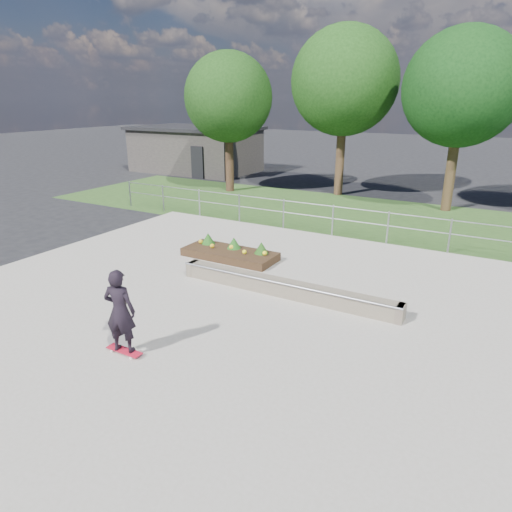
{
  "coord_description": "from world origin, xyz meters",
  "views": [
    {
      "loc": [
        5.55,
        -7.88,
        4.86
      ],
      "look_at": [
        0.2,
        1.5,
        1.1
      ],
      "focal_mm": 32.0,
      "sensor_mm": 36.0,
      "label": 1
    }
  ],
  "objects": [
    {
      "name": "tree_far_left",
      "position": [
        -8.0,
        13.0,
        4.85
      ],
      "size": [
        4.55,
        4.55,
        7.15
      ],
      "color": "#301D13",
      "rests_on": "ground"
    },
    {
      "name": "grass_verge",
      "position": [
        0.0,
        11.0,
        0.01
      ],
      "size": [
        30.0,
        8.0,
        0.02
      ],
      "primitive_type": "cube",
      "color": "#27451B",
      "rests_on": "ground"
    },
    {
      "name": "skateboarder",
      "position": [
        -0.63,
        -2.31,
        0.98
      ],
      "size": [
        0.8,
        0.57,
        1.78
      ],
      "color": "silver",
      "rests_on": "concrete_slab"
    },
    {
      "name": "fence",
      "position": [
        0.0,
        7.5,
        0.77
      ],
      "size": [
        20.06,
        0.06,
        1.2
      ],
      "color": "gray",
      "rests_on": "ground"
    },
    {
      "name": "planter_bed",
      "position": [
        -1.91,
        3.58,
        0.24
      ],
      "size": [
        3.0,
        1.2,
        0.61
      ],
      "color": "black",
      "rests_on": "concrete_slab"
    },
    {
      "name": "ground",
      "position": [
        0.0,
        0.0,
        0.0
      ],
      "size": [
        120.0,
        120.0,
        0.0
      ],
      "primitive_type": "plane",
      "color": "black",
      "rests_on": "ground"
    },
    {
      "name": "tree_mid_right",
      "position": [
        3.0,
        14.0,
        5.23
      ],
      "size": [
        4.9,
        4.9,
        7.7
      ],
      "color": "#342415",
      "rests_on": "ground"
    },
    {
      "name": "building",
      "position": [
        -14.0,
        18.0,
        1.51
      ],
      "size": [
        8.4,
        5.4,
        3.0
      ],
      "color": "#2E2B29",
      "rests_on": "ground"
    },
    {
      "name": "grind_ledge",
      "position": [
        0.88,
        1.78,
        0.26
      ],
      "size": [
        6.0,
        0.44,
        0.43
      ],
      "color": "brown",
      "rests_on": "concrete_slab"
    },
    {
      "name": "tree_mid_left",
      "position": [
        -2.5,
        15.0,
        5.61
      ],
      "size": [
        5.25,
        5.25,
        8.25
      ],
      "color": "#372316",
      "rests_on": "ground"
    },
    {
      "name": "concrete_slab",
      "position": [
        0.0,
        0.0,
        0.03
      ],
      "size": [
        15.0,
        15.0,
        0.06
      ],
      "primitive_type": "cube",
      "color": "gray",
      "rests_on": "ground"
    }
  ]
}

